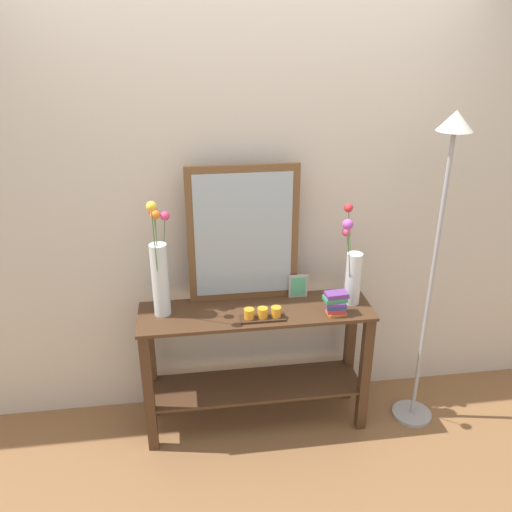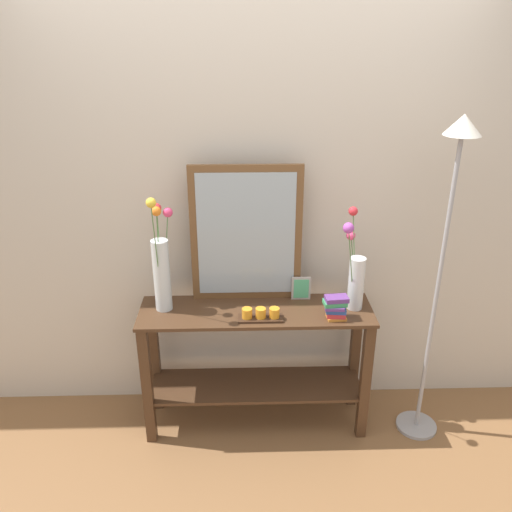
{
  "view_description": "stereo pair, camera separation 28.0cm",
  "coord_description": "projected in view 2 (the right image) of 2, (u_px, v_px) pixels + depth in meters",
  "views": [
    {
      "loc": [
        -0.36,
        -2.56,
        2.26
      ],
      "look_at": [
        0.0,
        0.0,
        1.11
      ],
      "focal_mm": 37.06,
      "sensor_mm": 36.0,
      "label": 1
    },
    {
      "loc": [
        -0.08,
        -2.58,
        2.26
      ],
      "look_at": [
        0.0,
        0.0,
        1.11
      ],
      "focal_mm": 37.06,
      "sensor_mm": 36.0,
      "label": 2
    }
  ],
  "objects": [
    {
      "name": "ground_plane",
      "position": [
        256.0,
        421.0,
        3.28
      ],
      "size": [
        7.0,
        6.0,
        0.02
      ],
      "primitive_type": "cube",
      "color": "brown"
    },
    {
      "name": "tall_vase_left",
      "position": [
        161.0,
        267.0,
        2.87
      ],
      "size": [
        0.12,
        0.23,
        0.68
      ],
      "color": "silver",
      "rests_on": "console_table"
    },
    {
      "name": "floor_lamp",
      "position": [
        446.0,
        235.0,
        2.71
      ],
      "size": [
        0.24,
        0.24,
        1.87
      ],
      "color": "#9E9EA3",
      "rests_on": "ground"
    },
    {
      "name": "book_stack",
      "position": [
        336.0,
        307.0,
        2.85
      ],
      "size": [
        0.14,
        0.1,
        0.13
      ],
      "color": "orange",
      "rests_on": "console_table"
    },
    {
      "name": "wall_back",
      "position": [
        254.0,
        196.0,
        3.0
      ],
      "size": [
        6.4,
        0.08,
        2.7
      ],
      "primitive_type": "cube",
      "color": "beige",
      "rests_on": "ground"
    },
    {
      "name": "vase_right",
      "position": [
        355.0,
        275.0,
        2.9
      ],
      "size": [
        0.16,
        0.25,
        0.57
      ],
      "color": "silver",
      "rests_on": "console_table"
    },
    {
      "name": "picture_frame_small",
      "position": [
        301.0,
        288.0,
        3.05
      ],
      "size": [
        0.11,
        0.01,
        0.14
      ],
      "color": "#B7B2AD",
      "rests_on": "console_table"
    },
    {
      "name": "candle_tray",
      "position": [
        261.0,
        315.0,
        2.86
      ],
      "size": [
        0.24,
        0.09,
        0.07
      ],
      "color": "#382316",
      "rests_on": "console_table"
    },
    {
      "name": "console_table",
      "position": [
        256.0,
        354.0,
        3.08
      ],
      "size": [
        1.31,
        0.37,
        0.78
      ],
      "color": "#472D1C",
      "rests_on": "ground"
    },
    {
      "name": "mirror_leaning",
      "position": [
        246.0,
        234.0,
        2.94
      ],
      "size": [
        0.62,
        0.03,
        0.79
      ],
      "color": "brown",
      "rests_on": "console_table"
    }
  ]
}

